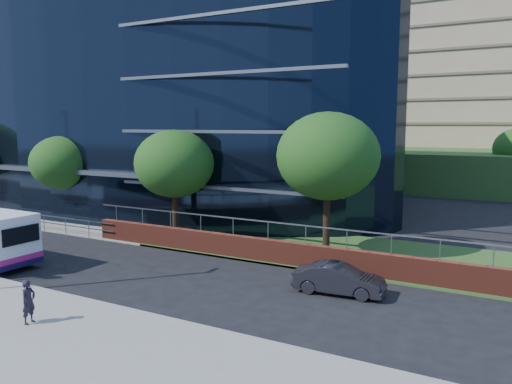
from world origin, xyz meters
The scene contains 9 objects.
far_forecourt centered at (-6.00, 11.00, 0.05)m, with size 50.00×8.00×0.10m, color gray.
grass_verge centered at (24.00, 11.00, 0.06)m, with size 36.00×8.00×0.12m, color #2D511E.
glass_office centered at (-4.00, 20.85, 8.00)m, with size 44.00×23.10×16.00m.
retaining_wall centered at (20.00, 7.30, 0.61)m, with size 34.00×0.40×2.11m.
tree_far_b centered at (-3.00, 9.50, 4.21)m, with size 4.29×4.29×6.05m.
tree_far_c centered at (7.00, 9.00, 4.54)m, with size 4.62×4.62×6.51m.
tree_far_d centered at (16.00, 10.00, 5.19)m, with size 5.28×5.28×7.44m.
parked_car centered at (18.57, 4.69, 0.60)m, with size 1.28×3.67×1.21m, color black.
pedestrian centered at (10.61, -3.56, 0.90)m, with size 0.55×0.36×1.50m, color black.
Camera 1 is at (25.00, -13.93, 6.74)m, focal length 35.00 mm.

